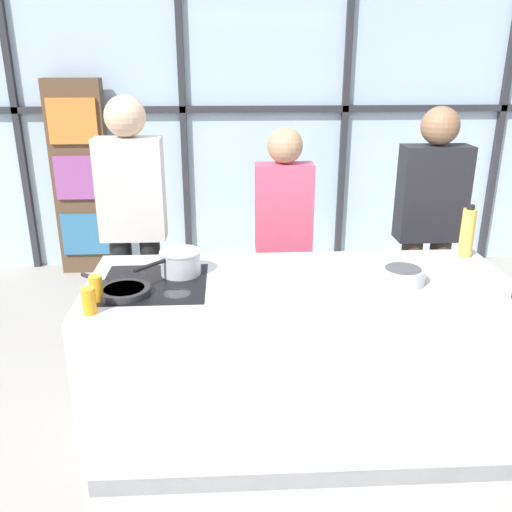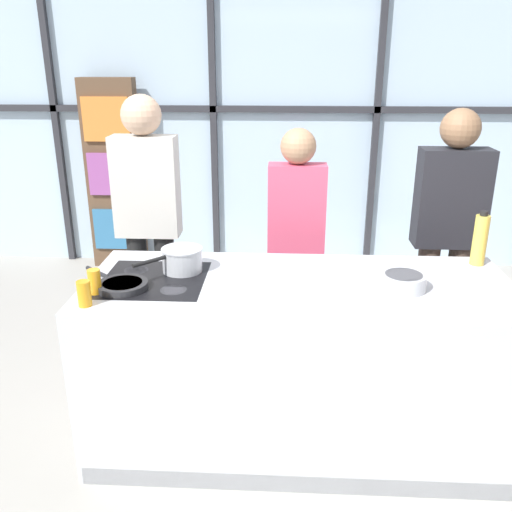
# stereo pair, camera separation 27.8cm
# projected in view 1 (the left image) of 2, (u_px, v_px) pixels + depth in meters

# --- Properties ---
(ground_plane) EXTENTS (18.00, 18.00, 0.00)m
(ground_plane) POSITION_uv_depth(u_px,v_px,m) (296.00, 433.00, 3.06)
(ground_plane) COLOR #ADA89E
(back_window_wall) EXTENTS (6.40, 0.10, 2.80)m
(back_window_wall) POSITION_uv_depth(u_px,v_px,m) (264.00, 123.00, 5.19)
(back_window_wall) COLOR silver
(back_window_wall) RESTS_ON ground_plane
(bookshelf) EXTENTS (0.52, 0.19, 1.83)m
(bookshelf) POSITION_uv_depth(u_px,v_px,m) (82.00, 179.00, 5.10)
(bookshelf) COLOR brown
(bookshelf) RESTS_ON ground_plane
(demo_island) EXTENTS (2.15, 0.85, 0.94)m
(demo_island) POSITION_uv_depth(u_px,v_px,m) (298.00, 361.00, 2.90)
(demo_island) COLOR silver
(demo_island) RESTS_ON ground_plane
(spectator_far_left) EXTENTS (0.41, 0.25, 1.79)m
(spectator_far_left) POSITION_uv_depth(u_px,v_px,m) (133.00, 216.00, 3.46)
(spectator_far_left) COLOR black
(spectator_far_left) RESTS_ON ground_plane
(spectator_center_left) EXTENTS (0.37, 0.22, 1.59)m
(spectator_center_left) POSITION_uv_depth(u_px,v_px,m) (283.00, 231.00, 3.54)
(spectator_center_left) COLOR black
(spectator_center_left) RESTS_ON ground_plane
(spectator_center_right) EXTENTS (0.43, 0.24, 1.72)m
(spectator_center_right) POSITION_uv_depth(u_px,v_px,m) (429.00, 221.00, 3.57)
(spectator_center_right) COLOR #47382D
(spectator_center_right) RESTS_ON ground_plane
(frying_pan) EXTENTS (0.38, 0.34, 0.04)m
(frying_pan) POSITION_uv_depth(u_px,v_px,m) (123.00, 290.00, 2.58)
(frying_pan) COLOR #232326
(frying_pan) RESTS_ON demo_island
(saucepan) EXTENTS (0.32, 0.32, 0.13)m
(saucepan) POSITION_uv_depth(u_px,v_px,m) (180.00, 262.00, 2.80)
(saucepan) COLOR silver
(saucepan) RESTS_ON demo_island
(white_plate) EXTENTS (0.23, 0.23, 0.01)m
(white_plate) POSITION_uv_depth(u_px,v_px,m) (393.00, 267.00, 2.90)
(white_plate) COLOR white
(white_plate) RESTS_ON demo_island
(mixing_bowl) EXTENTS (0.22, 0.22, 0.08)m
(mixing_bowl) POSITION_uv_depth(u_px,v_px,m) (403.00, 275.00, 2.70)
(mixing_bowl) COLOR silver
(mixing_bowl) RESTS_ON demo_island
(oil_bottle) EXTENTS (0.08, 0.08, 0.30)m
(oil_bottle) POSITION_uv_depth(u_px,v_px,m) (467.00, 232.00, 3.03)
(oil_bottle) COLOR #E0CC4C
(oil_bottle) RESTS_ON demo_island
(juice_glass_near) EXTENTS (0.06, 0.06, 0.12)m
(juice_glass_near) POSITION_uv_depth(u_px,v_px,m) (89.00, 301.00, 2.37)
(juice_glass_near) COLOR orange
(juice_glass_near) RESTS_ON demo_island
(juice_glass_far) EXTENTS (0.06, 0.06, 0.12)m
(juice_glass_far) POSITION_uv_depth(u_px,v_px,m) (96.00, 288.00, 2.50)
(juice_glass_far) COLOR orange
(juice_glass_far) RESTS_ON demo_island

